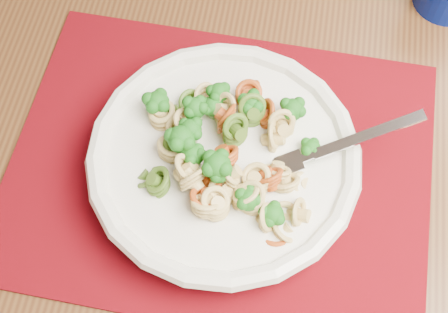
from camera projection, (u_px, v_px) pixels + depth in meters
The scene contains 5 objects.
dining_table at pixel (254, 126), 0.79m from camera, with size 1.79×1.51×0.75m.
placemat at pixel (220, 166), 0.66m from camera, with size 0.44×0.34×0.00m, color #63040E.
pasta_bowl at pixel (224, 161), 0.62m from camera, with size 0.27×0.27×0.05m.
pasta_broccoli_heap at pixel (224, 154), 0.61m from camera, with size 0.23×0.23×0.06m, color tan, non-canonical shape.
fork at pixel (290, 163), 0.61m from camera, with size 0.19×0.02×0.01m, color silver, non-canonical shape.
Camera 1 is at (-0.32, -0.61, 1.34)m, focal length 50.00 mm.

